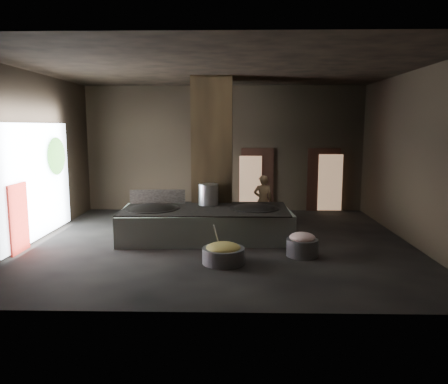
{
  "coord_description": "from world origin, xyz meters",
  "views": [
    {
      "loc": [
        0.37,
        -11.37,
        3.06
      ],
      "look_at": [
        0.08,
        0.66,
        1.25
      ],
      "focal_mm": 35.0,
      "sensor_mm": 36.0,
      "label": 1
    }
  ],
  "objects_px": {
    "wok_right": "(254,211)",
    "hearth_platform": "(206,224)",
    "stock_pot": "(208,194)",
    "veg_basin": "(223,255)",
    "meat_basin": "(302,247)",
    "cook": "(263,200)",
    "wok_left": "(153,211)"
  },
  "relations": [
    {
      "from": "wok_right",
      "to": "hearth_platform",
      "type": "bearing_deg",
      "value": -177.88
    },
    {
      "from": "hearth_platform",
      "to": "wok_right",
      "type": "distance_m",
      "value": 1.4
    },
    {
      "from": "hearth_platform",
      "to": "wok_left",
      "type": "height_order",
      "value": "wok_left"
    },
    {
      "from": "wok_left",
      "to": "wok_right",
      "type": "height_order",
      "value": "wok_left"
    },
    {
      "from": "hearth_platform",
      "to": "stock_pot",
      "type": "height_order",
      "value": "stock_pot"
    },
    {
      "from": "stock_pot",
      "to": "veg_basin",
      "type": "distance_m",
      "value": 3.02
    },
    {
      "from": "veg_basin",
      "to": "meat_basin",
      "type": "relative_size",
      "value": 1.28
    },
    {
      "from": "wok_left",
      "to": "wok_right",
      "type": "distance_m",
      "value": 2.8
    },
    {
      "from": "wok_left",
      "to": "wok_right",
      "type": "bearing_deg",
      "value": 2.05
    },
    {
      "from": "hearth_platform",
      "to": "stock_pot",
      "type": "bearing_deg",
      "value": 80.97
    },
    {
      "from": "cook",
      "to": "wok_left",
      "type": "bearing_deg",
      "value": 29.61
    },
    {
      "from": "cook",
      "to": "hearth_platform",
      "type": "bearing_deg",
      "value": 45.28
    },
    {
      "from": "stock_pot",
      "to": "veg_basin",
      "type": "height_order",
      "value": "stock_pot"
    },
    {
      "from": "wok_right",
      "to": "stock_pot",
      "type": "bearing_deg",
      "value": 158.96
    },
    {
      "from": "stock_pot",
      "to": "cook",
      "type": "relative_size",
      "value": 0.38
    },
    {
      "from": "stock_pot",
      "to": "meat_basin",
      "type": "distance_m",
      "value": 3.37
    },
    {
      "from": "wok_right",
      "to": "cook",
      "type": "bearing_deg",
      "value": 77.66
    },
    {
      "from": "cook",
      "to": "veg_basin",
      "type": "height_order",
      "value": "cook"
    },
    {
      "from": "hearth_platform",
      "to": "cook",
      "type": "distance_m",
      "value": 2.33
    },
    {
      "from": "wok_right",
      "to": "stock_pot",
      "type": "distance_m",
      "value": 1.44
    },
    {
      "from": "wok_right",
      "to": "cook",
      "type": "relative_size",
      "value": 0.85
    },
    {
      "from": "hearth_platform",
      "to": "meat_basin",
      "type": "xyz_separation_m",
      "value": [
        2.42,
        -1.67,
        -0.2
      ]
    },
    {
      "from": "cook",
      "to": "veg_basin",
      "type": "relative_size",
      "value": 1.65
    },
    {
      "from": "hearth_platform",
      "to": "meat_basin",
      "type": "distance_m",
      "value": 2.94
    },
    {
      "from": "wok_left",
      "to": "stock_pot",
      "type": "height_order",
      "value": "stock_pot"
    },
    {
      "from": "wok_right",
      "to": "veg_basin",
      "type": "relative_size",
      "value": 1.41
    },
    {
      "from": "stock_pot",
      "to": "meat_basin",
      "type": "height_order",
      "value": "stock_pot"
    },
    {
      "from": "hearth_platform",
      "to": "wok_right",
      "type": "xyz_separation_m",
      "value": [
        1.35,
        0.05,
        0.35
      ]
    },
    {
      "from": "stock_pot",
      "to": "meat_basin",
      "type": "relative_size",
      "value": 0.8
    },
    {
      "from": "hearth_platform",
      "to": "wok_right",
      "type": "bearing_deg",
      "value": -1.72
    },
    {
      "from": "wok_right",
      "to": "meat_basin",
      "type": "bearing_deg",
      "value": -58.17
    },
    {
      "from": "stock_pot",
      "to": "cook",
      "type": "xyz_separation_m",
      "value": [
        1.63,
        1.02,
        -0.34
      ]
    }
  ]
}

